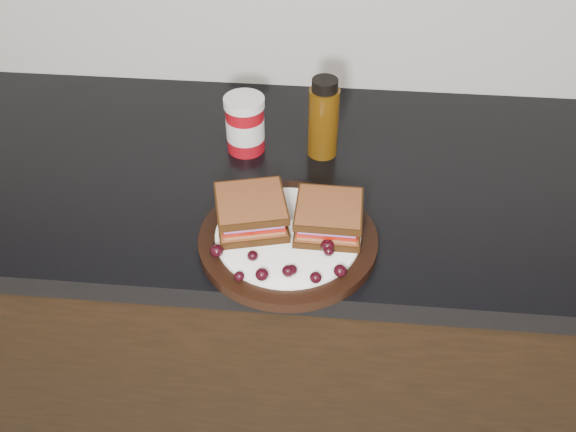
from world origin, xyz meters
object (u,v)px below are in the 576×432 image
at_px(oil_bottle, 323,118).
at_px(plate, 288,240).
at_px(condiment_jar, 245,124).
at_px(sandwich_left, 251,212).

bearing_deg(oil_bottle, plate, -99.05).
distance_m(condiment_jar, oil_bottle, 0.14).
xyz_separation_m(sandwich_left, oil_bottle, (0.10, 0.23, 0.03)).
bearing_deg(plate, oil_bottle, 80.95).
bearing_deg(sandwich_left, plate, -30.53).
distance_m(sandwich_left, oil_bottle, 0.26).
distance_m(plate, condiment_jar, 0.27).
bearing_deg(condiment_jar, plate, -67.90).
bearing_deg(condiment_jar, oil_bottle, 0.41).
xyz_separation_m(plate, oil_bottle, (0.04, 0.25, 0.07)).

